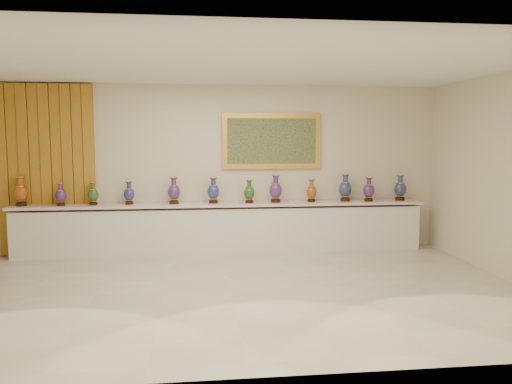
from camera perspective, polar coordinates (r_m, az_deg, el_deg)
ground at (r=6.88m, az=-2.89°, el=-11.16°), size 8.00×8.00×0.00m
room at (r=9.23m, az=-19.02°, el=2.92°), size 8.00×8.00×8.00m
counter at (r=8.98m, az=-3.84°, el=-4.19°), size 7.28×0.48×0.90m
vase_0 at (r=9.38m, az=-25.28°, el=-0.07°), size 0.27×0.27×0.50m
vase_1 at (r=9.14m, az=-21.42°, el=-0.37°), size 0.23×0.23×0.39m
vase_2 at (r=9.05m, az=-18.12°, el=-0.29°), size 0.24×0.24×0.40m
vase_3 at (r=8.98m, az=-14.31°, el=-0.21°), size 0.24×0.24×0.40m
vase_4 at (r=8.87m, az=-9.36°, el=0.02°), size 0.25×0.25×0.47m
vase_5 at (r=8.87m, az=-4.90°, el=0.05°), size 0.28×0.28×0.46m
vase_6 at (r=8.87m, az=-0.78°, el=-0.06°), size 0.20×0.20×0.42m
vase_7 at (r=8.95m, az=2.27°, el=0.22°), size 0.23×0.23×0.49m
vase_8 at (r=9.09m, az=6.36°, el=0.04°), size 0.24×0.24×0.41m
vase_9 at (r=9.27m, az=10.16°, el=0.35°), size 0.24×0.24×0.50m
vase_10 at (r=9.34m, az=12.77°, el=0.19°), size 0.23×0.23×0.44m
vase_11 at (r=9.62m, az=16.16°, el=0.36°), size 0.27×0.27×0.48m
label_card at (r=8.76m, az=-8.15°, el=-1.41°), size 0.10×0.06×0.00m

